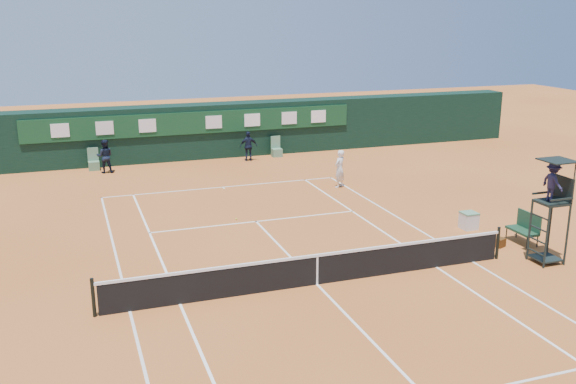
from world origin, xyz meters
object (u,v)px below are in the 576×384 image
at_px(cooler, 469,220).
at_px(umpire_chair, 553,190).
at_px(player, 340,169).
at_px(tennis_net, 317,269).
at_px(player_bench, 525,227).

bearing_deg(cooler, umpire_chair, -84.41).
distance_m(cooler, player, 7.51).
xyz_separation_m(tennis_net, umpire_chair, (7.69, -0.78, 1.95)).
xyz_separation_m(player_bench, player, (-3.14, 9.11, 0.29)).
distance_m(player_bench, player, 9.64).
xyz_separation_m(player_bench, cooler, (-0.96, 1.95, -0.27)).
bearing_deg(player, player_bench, 74.08).
distance_m(umpire_chair, cooler, 4.31).
distance_m(tennis_net, player_bench, 8.35).
height_order(player_bench, player, player).
height_order(tennis_net, player, player).
bearing_deg(player_bench, tennis_net, -173.17).
bearing_deg(tennis_net, umpire_chair, -5.83).
bearing_deg(player, tennis_net, 28.05).
distance_m(tennis_net, player, 11.35).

